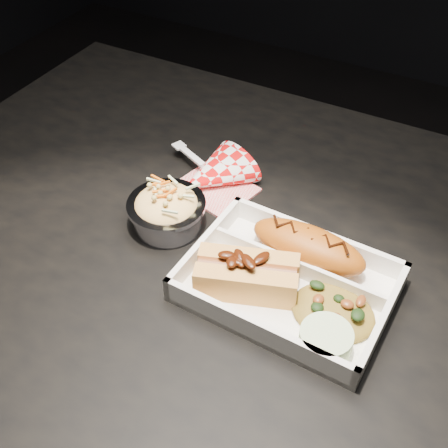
{
  "coord_description": "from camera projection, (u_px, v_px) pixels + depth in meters",
  "views": [
    {
      "loc": [
        0.19,
        -0.48,
        1.3
      ],
      "look_at": [
        -0.05,
        -0.03,
        0.81
      ],
      "focal_mm": 45.0,
      "sensor_mm": 36.0,
      "label": 1
    }
  ],
  "objects": [
    {
      "name": "foil_coleslaw_cup",
      "position": [
        167.0,
        209.0,
        0.78
      ],
      "size": [
        0.11,
        0.11,
        0.07
      ],
      "color": "silver",
      "rests_on": "dining_table"
    },
    {
      "name": "fried_pastry",
      "position": [
        308.0,
        246.0,
        0.72
      ],
      "size": [
        0.16,
        0.07,
        0.05
      ],
      "primitive_type": "ellipsoid",
      "rotation": [
        0.0,
        0.0,
        -0.04
      ],
      "color": "#A85010",
      "rests_on": "food_tray"
    },
    {
      "name": "dining_table",
      "position": [
        265.0,
        298.0,
        0.82
      ],
      "size": [
        1.2,
        0.8,
        0.75
      ],
      "color": "black",
      "rests_on": "ground"
    },
    {
      "name": "napkin_fork",
      "position": [
        213.0,
        175.0,
        0.85
      ],
      "size": [
        0.17,
        0.14,
        0.1
      ],
      "rotation": [
        0.0,
        0.0,
        -0.42
      ],
      "color": "red",
      "rests_on": "dining_table"
    },
    {
      "name": "food_tray",
      "position": [
        288.0,
        285.0,
        0.7
      ],
      "size": [
        0.26,
        0.19,
        0.04
      ],
      "rotation": [
        0.0,
        0.0,
        -0.04
      ],
      "color": "white",
      "rests_on": "dining_table"
    },
    {
      "name": "fried_rice_mound",
      "position": [
        334.0,
        306.0,
        0.66
      ],
      "size": [
        0.11,
        0.09,
        0.03
      ],
      "primitive_type": "ellipsoid",
      "rotation": [
        0.0,
        0.0,
        -0.04
      ],
      "color": "olive",
      "rests_on": "food_tray"
    },
    {
      "name": "hotdog",
      "position": [
        247.0,
        273.0,
        0.69
      ],
      "size": [
        0.14,
        0.1,
        0.06
      ],
      "rotation": [
        0.0,
        0.0,
        0.34
      ],
      "color": "#DD9B4B",
      "rests_on": "food_tray"
    },
    {
      "name": "cupcake_liner",
      "position": [
        325.0,
        341.0,
        0.63
      ],
      "size": [
        0.06,
        0.06,
        0.03
      ],
      "primitive_type": "cylinder",
      "color": "beige",
      "rests_on": "food_tray"
    }
  ]
}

